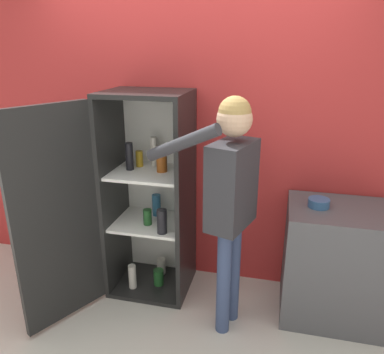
% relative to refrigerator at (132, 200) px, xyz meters
% --- Properties ---
extents(ground_plane, '(12.00, 12.00, 0.00)m').
position_rel_refrigerator_xyz_m(ground_plane, '(0.41, -0.57, -0.83)').
color(ground_plane, beige).
extents(wall_back, '(7.00, 0.06, 2.55)m').
position_rel_refrigerator_xyz_m(wall_back, '(0.41, 0.41, 0.44)').
color(wall_back, '#B72D2D').
rests_on(wall_back, ground_plane).
extents(refrigerator, '(1.00, 1.13, 1.69)m').
position_rel_refrigerator_xyz_m(refrigerator, '(0.00, 0.00, 0.00)').
color(refrigerator, black).
rests_on(refrigerator, ground_plane).
extents(person, '(0.74, 0.51, 1.71)m').
position_rel_refrigerator_xyz_m(person, '(0.82, -0.25, 0.28)').
color(person, '#384770').
rests_on(person, ground_plane).
extents(counter, '(0.77, 0.60, 0.90)m').
position_rel_refrigerator_xyz_m(counter, '(1.60, 0.06, -0.39)').
color(counter, '#4C4C51').
rests_on(counter, ground_plane).
extents(bowl, '(0.15, 0.15, 0.06)m').
position_rel_refrigerator_xyz_m(bowl, '(1.43, 0.06, 0.09)').
color(bowl, '#335B8E').
rests_on(bowl, counter).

